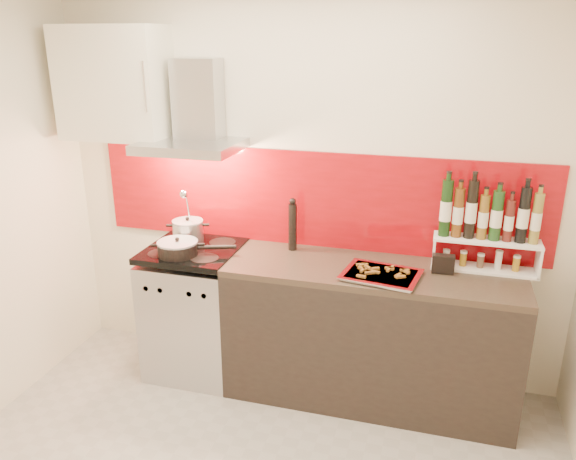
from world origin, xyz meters
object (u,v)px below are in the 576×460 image
(range_stove, at_px, (196,311))
(baking_tray, at_px, (381,274))
(stock_pot, at_px, (188,231))
(pepper_mill, at_px, (293,225))
(counter, at_px, (370,333))
(saute_pan, at_px, (179,248))

(range_stove, bearing_deg, baking_tray, -5.07)
(range_stove, height_order, stock_pot, stock_pot)
(stock_pot, distance_m, pepper_mill, 0.72)
(range_stove, distance_m, counter, 1.20)
(saute_pan, relative_size, pepper_mill, 1.38)
(stock_pot, distance_m, baking_tray, 1.35)
(range_stove, bearing_deg, stock_pot, 127.16)
(pepper_mill, height_order, baking_tray, pepper_mill)
(stock_pot, bearing_deg, counter, -4.10)
(saute_pan, bearing_deg, baking_tray, 1.15)
(counter, height_order, pepper_mill, pepper_mill)
(counter, bearing_deg, stock_pot, 175.90)
(counter, distance_m, pepper_mill, 0.85)
(range_stove, xyz_separation_m, pepper_mill, (0.64, 0.18, 0.63))
(counter, xyz_separation_m, saute_pan, (-1.23, -0.14, 0.51))
(stock_pot, relative_size, pepper_mill, 0.59)
(counter, relative_size, saute_pan, 3.69)
(stock_pot, bearing_deg, pepper_mill, 6.51)
(saute_pan, height_order, baking_tray, saute_pan)
(counter, xyz_separation_m, baking_tray, (0.06, -0.12, 0.47))
(range_stove, distance_m, pepper_mill, 0.92)
(stock_pot, height_order, pepper_mill, pepper_mill)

